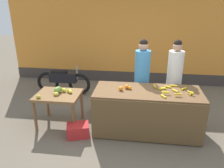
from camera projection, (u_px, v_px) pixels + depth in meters
ground_plane at (126, 128)px, 4.75m from camera, size 24.00×24.00×0.00m
market_wall_back at (134, 36)px, 6.95m from camera, size 8.07×0.23×3.13m
fruit_stall_counter at (147, 111)px, 4.52m from camera, size 2.14×0.91×0.91m
side_table_wooden at (58, 98)px, 4.69m from camera, size 0.93×0.74×0.74m
banana_bunch_pile at (172, 90)px, 4.33m from camera, size 0.76×0.66×0.07m
orange_pile at (125, 88)px, 4.41m from camera, size 0.26×0.21×0.09m
mango_papaya_pile at (59, 91)px, 4.66m from camera, size 0.69×0.49×0.14m
vendor_woman_blue_shirt at (142, 79)px, 5.01m from camera, size 0.34×0.34×1.82m
vendor_woman_white_shirt at (174, 79)px, 5.01m from camera, size 0.34×0.34×1.81m
parked_motorcycle at (63, 81)px, 6.37m from camera, size 1.60×0.18×0.88m
produce_crate at (78, 130)px, 4.45m from camera, size 0.51×0.43×0.26m
produce_sack at (97, 104)px, 5.31m from camera, size 0.45×0.43×0.46m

